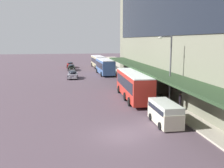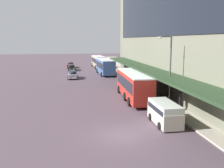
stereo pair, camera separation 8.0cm
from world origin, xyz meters
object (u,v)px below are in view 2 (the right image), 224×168
(sedan_trailing_mid, at_px, (73,74))
(vw_van, at_px, (164,112))
(pedestrian_at_kerb, at_px, (180,100))
(sedan_oncoming_rear, at_px, (72,67))
(street_lamp, at_px, (169,67))
(transit_bus_kerbside_far, at_px, (99,61))
(transit_bus_kerbside_rear, at_px, (133,84))
(sedan_far_back, at_px, (71,65))
(transit_bus_kerbside_front, at_px, (105,66))

(sedan_trailing_mid, distance_m, vw_van, 29.21)
(vw_van, height_order, pedestrian_at_kerb, pedestrian_at_kerb)
(sedan_trailing_mid, bearing_deg, vw_van, -75.14)
(sedan_oncoming_rear, distance_m, sedan_trailing_mid, 13.31)
(sedan_oncoming_rear, height_order, street_lamp, street_lamp)
(sedan_oncoming_rear, relative_size, sedan_trailing_mid, 1.06)
(pedestrian_at_kerb, bearing_deg, sedan_trailing_mid, 113.14)
(transit_bus_kerbside_far, bearing_deg, sedan_trailing_mid, -111.29)
(transit_bus_kerbside_rear, bearing_deg, sedan_far_back, 101.19)
(sedan_far_back, height_order, sedan_trailing_mid, sedan_trailing_mid)
(transit_bus_kerbside_rear, height_order, vw_van, transit_bus_kerbside_rear)
(street_lamp, bearing_deg, pedestrian_at_kerb, -52.21)
(transit_bus_kerbside_front, height_order, sedan_far_back, transit_bus_kerbside_front)
(vw_van, bearing_deg, transit_bus_kerbside_rear, 91.59)
(sedan_far_back, height_order, street_lamp, street_lamp)
(sedan_trailing_mid, bearing_deg, street_lamp, -67.68)
(pedestrian_at_kerb, xyz_separation_m, street_lamp, (-0.88, 1.14, 3.33))
(transit_bus_kerbside_rear, height_order, sedan_far_back, transit_bus_kerbside_rear)
(transit_bus_kerbside_rear, relative_size, sedan_oncoming_rear, 2.32)
(transit_bus_kerbside_rear, distance_m, sedan_trailing_mid, 19.86)
(transit_bus_kerbside_rear, bearing_deg, street_lamp, -64.29)
(pedestrian_at_kerb, bearing_deg, transit_bus_kerbside_far, 94.56)
(sedan_far_back, height_order, vw_van, vw_van)
(transit_bus_kerbside_rear, relative_size, vw_van, 2.44)
(vw_van, bearing_deg, sedan_trailing_mid, 104.86)
(transit_bus_kerbside_rear, xyz_separation_m, transit_bus_kerbside_far, (-0.08, 36.78, -0.12))
(sedan_oncoming_rear, height_order, sedan_trailing_mid, sedan_trailing_mid)
(pedestrian_at_kerb, height_order, street_lamp, street_lamp)
(transit_bus_kerbside_front, height_order, transit_bus_kerbside_rear, transit_bus_kerbside_rear)
(transit_bus_kerbside_front, xyz_separation_m, sedan_trailing_mid, (-6.93, -4.31, -1.11))
(transit_bus_kerbside_front, distance_m, vw_van, 32.55)
(pedestrian_at_kerb, bearing_deg, street_lamp, 127.79)
(transit_bus_kerbside_far, height_order, sedan_trailing_mid, transit_bus_kerbside_far)
(transit_bus_kerbside_rear, height_order, street_lamp, street_lamp)
(vw_van, xyz_separation_m, street_lamp, (2.20, 4.63, 3.42))
(sedan_oncoming_rear, bearing_deg, transit_bus_kerbside_far, 34.72)
(transit_bus_kerbside_far, xyz_separation_m, sedan_oncoming_rear, (-7.22, -5.01, -1.02))
(transit_bus_kerbside_far, distance_m, sedan_trailing_mid, 19.68)
(sedan_far_back, distance_m, street_lamp, 44.51)
(sedan_far_back, height_order, sedan_oncoming_rear, sedan_far_back)
(vw_van, relative_size, pedestrian_at_kerb, 2.46)
(sedan_oncoming_rear, bearing_deg, vw_van, -79.66)
(transit_bus_kerbside_rear, relative_size, sedan_trailing_mid, 2.45)
(vw_van, xyz_separation_m, pedestrian_at_kerb, (3.08, 3.49, 0.08))
(transit_bus_kerbside_front, bearing_deg, sedan_trailing_mid, -148.13)
(vw_van, bearing_deg, sedan_far_back, 99.27)
(transit_bus_kerbside_front, bearing_deg, transit_bus_kerbside_far, 89.14)
(sedan_far_back, bearing_deg, pedestrian_at_kerb, -76.21)
(transit_bus_kerbside_far, xyz_separation_m, vw_van, (0.35, -46.54, -0.68))
(sedan_oncoming_rear, xyz_separation_m, pedestrian_at_kerb, (10.66, -38.05, 0.42))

